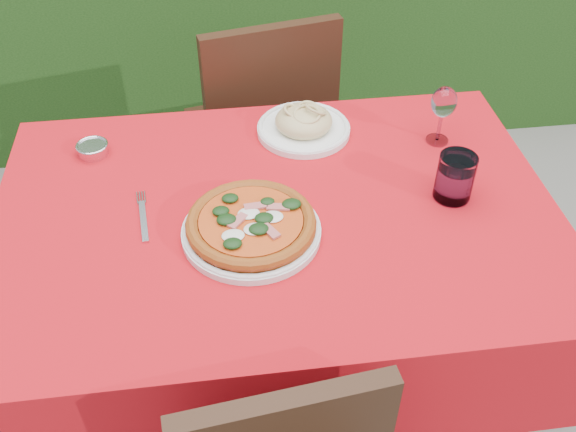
{
  "coord_description": "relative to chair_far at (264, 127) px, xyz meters",
  "views": [
    {
      "loc": [
        -0.11,
        -1.07,
        1.69
      ],
      "look_at": [
        0.02,
        -0.05,
        0.77
      ],
      "focal_mm": 40.0,
      "sensor_mm": 36.0,
      "label": 1
    }
  ],
  "objects": [
    {
      "name": "ground",
      "position": [
        -0.03,
        -0.67,
        -0.52
      ],
      "size": [
        60.0,
        60.0,
        0.0
      ],
      "primitive_type": "plane",
      "color": "slate",
      "rests_on": "ground"
    },
    {
      "name": "dining_table",
      "position": [
        -0.03,
        -0.67,
        0.07
      ],
      "size": [
        1.26,
        0.86,
        0.75
      ],
      "color": "#4E3419",
      "rests_on": "ground"
    },
    {
      "name": "chair_far",
      "position": [
        0.0,
        0.0,
        0.0
      ],
      "size": [
        0.49,
        0.49,
        0.91
      ],
      "rotation": [
        0.0,
        0.0,
        3.35
      ],
      "color": "black",
      "rests_on": "ground"
    },
    {
      "name": "pizza_plate",
      "position": [
        -0.1,
        -0.74,
        0.25
      ],
      "size": [
        0.35,
        0.35,
        0.06
      ],
      "rotation": [
        0.0,
        0.0,
        -0.36
      ],
      "color": "silver",
      "rests_on": "dining_table"
    },
    {
      "name": "pasta_plate",
      "position": [
        0.07,
        -0.38,
        0.25
      ],
      "size": [
        0.24,
        0.24,
        0.07
      ],
      "rotation": [
        0.0,
        0.0,
        0.27
      ],
      "color": "white",
      "rests_on": "dining_table"
    },
    {
      "name": "water_glass",
      "position": [
        0.37,
        -0.68,
        0.28
      ],
      "size": [
        0.08,
        0.08,
        0.11
      ],
      "color": "silver",
      "rests_on": "dining_table"
    },
    {
      "name": "wine_glass",
      "position": [
        0.4,
        -0.46,
        0.33
      ],
      "size": [
        0.06,
        0.06,
        0.15
      ],
      "color": "silver",
      "rests_on": "dining_table"
    },
    {
      "name": "fork",
      "position": [
        -0.33,
        -0.67,
        0.23
      ],
      "size": [
        0.04,
        0.18,
        0.0
      ],
      "primitive_type": "cube",
      "rotation": [
        0.0,
        0.0,
        0.1
      ],
      "color": "silver",
      "rests_on": "dining_table"
    },
    {
      "name": "steel_ramekin",
      "position": [
        -0.46,
        -0.4,
        0.24
      ],
      "size": [
        0.07,
        0.07,
        0.03
      ],
      "primitive_type": "cylinder",
      "color": "silver",
      "rests_on": "dining_table"
    }
  ]
}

